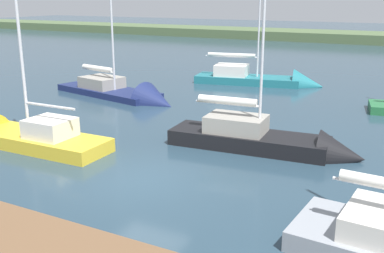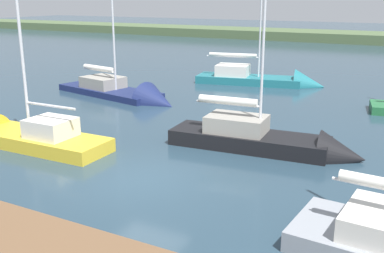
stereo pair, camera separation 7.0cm
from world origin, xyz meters
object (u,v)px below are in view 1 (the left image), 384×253
(sailboat_far_left, at_px, (126,96))
(sailboat_near_dock, at_px, (19,139))
(sailboat_far_right, at_px, (266,82))
(sailboat_outer_mooring, at_px, (272,145))

(sailboat_far_left, relative_size, sailboat_near_dock, 1.06)
(sailboat_far_right, bearing_deg, sailboat_near_dock, -116.13)
(sailboat_far_left, bearing_deg, sailboat_outer_mooring, -14.53)
(sailboat_far_left, bearing_deg, sailboat_far_right, 65.62)
(sailboat_outer_mooring, relative_size, sailboat_near_dock, 0.92)
(sailboat_far_left, relative_size, sailboat_outer_mooring, 1.14)
(sailboat_near_dock, relative_size, sailboat_far_right, 0.88)
(sailboat_outer_mooring, relative_size, sailboat_far_right, 0.81)
(sailboat_outer_mooring, bearing_deg, sailboat_near_dock, -162.08)
(sailboat_far_left, distance_m, sailboat_near_dock, 9.17)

